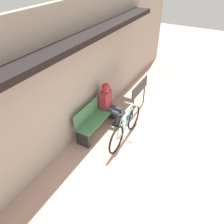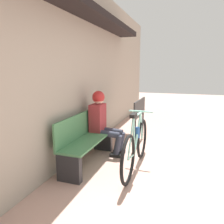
# 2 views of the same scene
# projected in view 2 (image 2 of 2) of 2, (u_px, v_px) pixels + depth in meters

# --- Properties ---
(storefront_wall) EXTENTS (12.00, 0.56, 3.20)m
(storefront_wall) POSITION_uv_depth(u_px,v_px,m) (53.00, 62.00, 3.16)
(storefront_wall) COLOR #9E9384
(storefront_wall) RESTS_ON ground_plane
(park_bench_near) EXTENTS (1.42, 0.42, 0.83)m
(park_bench_near) POSITION_uv_depth(u_px,v_px,m) (86.00, 142.00, 3.65)
(park_bench_near) COLOR #477F51
(park_bench_near) RESTS_ON ground_plane
(bicycle) EXTENTS (1.69, 0.40, 0.94)m
(bicycle) POSITION_uv_depth(u_px,v_px,m) (136.00, 146.00, 3.44)
(bicycle) COLOR black
(bicycle) RESTS_ON ground_plane
(person_seated) EXTENTS (0.34, 0.62, 1.18)m
(person_seated) POSITION_uv_depth(u_px,v_px,m) (102.00, 118.00, 4.03)
(person_seated) COLOR #2D3342
(person_seated) RESTS_ON ground_plane
(signboard) EXTENTS (1.04, 0.04, 0.93)m
(signboard) POSITION_uv_depth(u_px,v_px,m) (140.00, 110.00, 4.73)
(signboard) COLOR #232326
(signboard) RESTS_ON ground_plane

